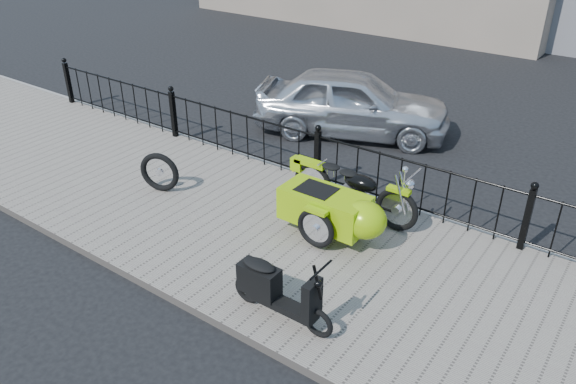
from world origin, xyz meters
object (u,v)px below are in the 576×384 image
Objects in this scene: motorcycle_sidecar at (340,207)px; sedan_car at (352,103)px; scooter at (275,290)px; spare_tire at (160,172)px.

motorcycle_sidecar is 0.56× the size of sedan_car.
spare_tire is (-3.46, 1.39, -0.03)m from scooter.
motorcycle_sidecar is 3.23m from spare_tire.
spare_tire is 4.50m from sedan_car.
motorcycle_sidecar is at bearing 10.77° from spare_tire.
motorcycle_sidecar is at bearing 98.47° from scooter.
spare_tire is (-3.17, -0.60, -0.12)m from motorcycle_sidecar.
scooter is 3.73m from spare_tire.
scooter is 0.35× the size of sedan_car.
scooter is at bearing -81.53° from motorcycle_sidecar.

